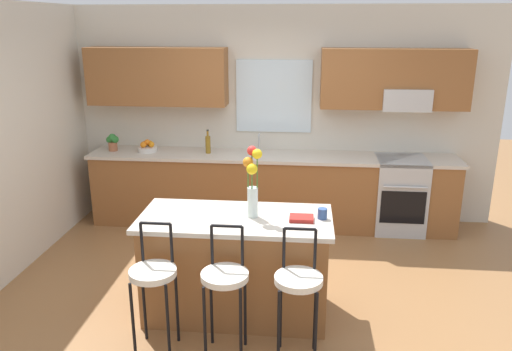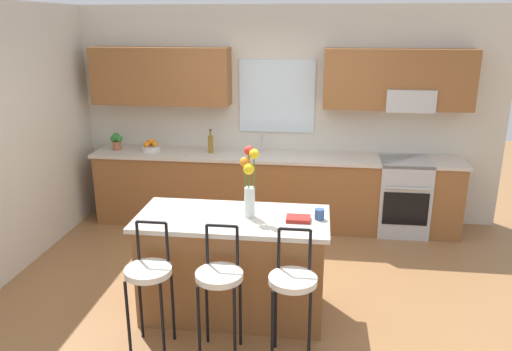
{
  "view_description": "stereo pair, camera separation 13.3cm",
  "coord_description": "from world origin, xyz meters",
  "px_view_note": "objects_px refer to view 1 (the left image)",
  "views": [
    {
      "loc": [
        0.39,
        -4.3,
        2.5
      ],
      "look_at": [
        -0.08,
        0.55,
        1.0
      ],
      "focal_mm": 35.18,
      "sensor_mm": 36.0,
      "label": 1
    },
    {
      "loc": [
        0.53,
        -4.28,
        2.5
      ],
      "look_at": [
        -0.08,
        0.55,
        1.0
      ],
      "focal_mm": 35.18,
      "sensor_mm": 36.0,
      "label": 2
    }
  ],
  "objects_px": {
    "bar_stool_near": "(154,278)",
    "cookbook": "(301,218)",
    "bar_stool_middle": "(225,281)",
    "mug_ceramic": "(322,214)",
    "oven_range": "(399,194)",
    "bar_stool_far": "(298,285)",
    "bottle_olive_oil": "(208,144)",
    "flower_vase": "(252,180)",
    "fruit_bowl_oranges": "(148,147)",
    "kitchen_island": "(236,265)",
    "potted_plant_small": "(113,141)"
  },
  "relations": [
    {
      "from": "bar_stool_near",
      "to": "cookbook",
      "type": "relative_size",
      "value": 5.21
    },
    {
      "from": "bar_stool_near",
      "to": "bar_stool_middle",
      "type": "distance_m",
      "value": 0.55
    },
    {
      "from": "bar_stool_near",
      "to": "cookbook",
      "type": "height_order",
      "value": "bar_stool_near"
    },
    {
      "from": "mug_ceramic",
      "to": "cookbook",
      "type": "distance_m",
      "value": 0.18
    },
    {
      "from": "oven_range",
      "to": "cookbook",
      "type": "height_order",
      "value": "cookbook"
    },
    {
      "from": "bar_stool_far",
      "to": "bottle_olive_oil",
      "type": "relative_size",
      "value": 3.5
    },
    {
      "from": "cookbook",
      "to": "flower_vase",
      "type": "bearing_deg",
      "value": 174.99
    },
    {
      "from": "fruit_bowl_oranges",
      "to": "flower_vase",
      "type": "bearing_deg",
      "value": -53.13
    },
    {
      "from": "kitchen_island",
      "to": "potted_plant_small",
      "type": "bearing_deg",
      "value": 131.78
    },
    {
      "from": "kitchen_island",
      "to": "potted_plant_small",
      "type": "height_order",
      "value": "potted_plant_small"
    },
    {
      "from": "bar_stool_far",
      "to": "flower_vase",
      "type": "bearing_deg",
      "value": 123.72
    },
    {
      "from": "bar_stool_near",
      "to": "cookbook",
      "type": "distance_m",
      "value": 1.28
    },
    {
      "from": "bar_stool_near",
      "to": "bar_stool_far",
      "type": "xyz_separation_m",
      "value": [
        1.1,
        0.0,
        0.0
      ]
    },
    {
      "from": "bar_stool_middle",
      "to": "bottle_olive_oil",
      "type": "distance_m",
      "value": 2.78
    },
    {
      "from": "fruit_bowl_oranges",
      "to": "potted_plant_small",
      "type": "distance_m",
      "value": 0.46
    },
    {
      "from": "bar_stool_far",
      "to": "cookbook",
      "type": "bearing_deg",
      "value": 89.22
    },
    {
      "from": "bar_stool_middle",
      "to": "flower_vase",
      "type": "xyz_separation_m",
      "value": [
        0.14,
        0.61,
        0.61
      ]
    },
    {
      "from": "potted_plant_small",
      "to": "oven_range",
      "type": "bearing_deg",
      "value": -0.39
    },
    {
      "from": "bar_stool_middle",
      "to": "potted_plant_small",
      "type": "bearing_deg",
      "value": 124.8
    },
    {
      "from": "oven_range",
      "to": "bottle_olive_oil",
      "type": "relative_size",
      "value": 3.09
    },
    {
      "from": "flower_vase",
      "to": "potted_plant_small",
      "type": "distance_m",
      "value": 2.89
    },
    {
      "from": "bar_stool_near",
      "to": "potted_plant_small",
      "type": "height_order",
      "value": "potted_plant_small"
    },
    {
      "from": "oven_range",
      "to": "fruit_bowl_oranges",
      "type": "height_order",
      "value": "fruit_bowl_oranges"
    },
    {
      "from": "bar_stool_middle",
      "to": "bottle_olive_oil",
      "type": "xyz_separation_m",
      "value": [
        -0.63,
        2.68,
        0.4
      ]
    },
    {
      "from": "oven_range",
      "to": "kitchen_island",
      "type": "distance_m",
      "value": 2.7
    },
    {
      "from": "bottle_olive_oil",
      "to": "bar_stool_far",
      "type": "bearing_deg",
      "value": -66.19
    },
    {
      "from": "flower_vase",
      "to": "potted_plant_small",
      "type": "bearing_deg",
      "value": 134.09
    },
    {
      "from": "bar_stool_near",
      "to": "bottle_olive_oil",
      "type": "xyz_separation_m",
      "value": [
        -0.08,
        2.68,
        0.4
      ]
    },
    {
      "from": "bar_stool_near",
      "to": "oven_range",
      "type": "bearing_deg",
      "value": 49.17
    },
    {
      "from": "bar_stool_middle",
      "to": "bar_stool_far",
      "type": "relative_size",
      "value": 1.0
    },
    {
      "from": "fruit_bowl_oranges",
      "to": "bottle_olive_oil",
      "type": "relative_size",
      "value": 0.81
    },
    {
      "from": "bar_stool_far",
      "to": "mug_ceramic",
      "type": "xyz_separation_m",
      "value": [
        0.18,
        0.62,
        0.33
      ]
    },
    {
      "from": "flower_vase",
      "to": "cookbook",
      "type": "bearing_deg",
      "value": -5.01
    },
    {
      "from": "kitchen_island",
      "to": "flower_vase",
      "type": "relative_size",
      "value": 2.69
    },
    {
      "from": "cookbook",
      "to": "fruit_bowl_oranges",
      "type": "xyz_separation_m",
      "value": [
        -1.97,
        2.11,
        0.04
      ]
    },
    {
      "from": "mug_ceramic",
      "to": "potted_plant_small",
      "type": "distance_m",
      "value": 3.31
    },
    {
      "from": "kitchen_island",
      "to": "bottle_olive_oil",
      "type": "xyz_separation_m",
      "value": [
        -0.63,
        2.08,
        0.57
      ]
    },
    {
      "from": "bar_stool_near",
      "to": "bar_stool_middle",
      "type": "xyz_separation_m",
      "value": [
        0.55,
        0.0,
        0.0
      ]
    },
    {
      "from": "oven_range",
      "to": "bar_stool_middle",
      "type": "xyz_separation_m",
      "value": [
        -1.74,
        -2.66,
        0.18
      ]
    },
    {
      "from": "bar_stool_near",
      "to": "bar_stool_middle",
      "type": "height_order",
      "value": "same"
    },
    {
      "from": "bar_stool_middle",
      "to": "bar_stool_far",
      "type": "height_order",
      "value": "same"
    },
    {
      "from": "bar_stool_near",
      "to": "mug_ceramic",
      "type": "bearing_deg",
      "value": 25.96
    },
    {
      "from": "bar_stool_far",
      "to": "cookbook",
      "type": "xyz_separation_m",
      "value": [
        0.01,
        0.57,
        0.3
      ]
    },
    {
      "from": "oven_range",
      "to": "potted_plant_small",
      "type": "bearing_deg",
      "value": 179.61
    },
    {
      "from": "cookbook",
      "to": "fruit_bowl_oranges",
      "type": "height_order",
      "value": "fruit_bowl_oranges"
    },
    {
      "from": "oven_range",
      "to": "mug_ceramic",
      "type": "relative_size",
      "value": 10.22
    },
    {
      "from": "fruit_bowl_oranges",
      "to": "potted_plant_small",
      "type": "xyz_separation_m",
      "value": [
        -0.45,
        -0.0,
        0.07
      ]
    },
    {
      "from": "bottle_olive_oil",
      "to": "bar_stool_middle",
      "type": "bearing_deg",
      "value": -76.72
    },
    {
      "from": "cookbook",
      "to": "bar_stool_middle",
      "type": "bearing_deg",
      "value": -134.24
    },
    {
      "from": "oven_range",
      "to": "potted_plant_small",
      "type": "distance_m",
      "value": 3.65
    }
  ]
}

